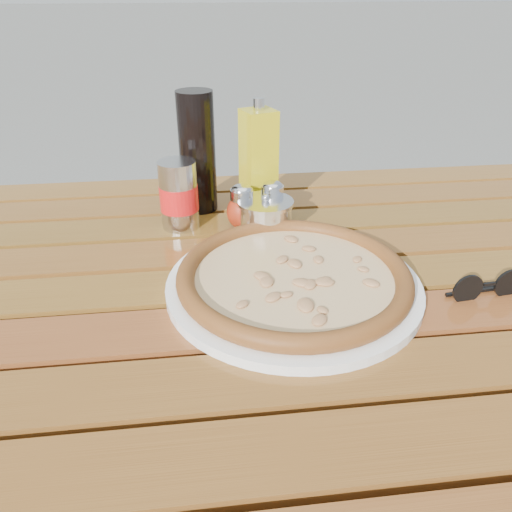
{
  "coord_description": "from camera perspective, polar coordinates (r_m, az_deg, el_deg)",
  "views": [
    {
      "loc": [
        -0.08,
        -0.62,
        1.14
      ],
      "look_at": [
        0.0,
        0.02,
        0.78
      ],
      "focal_mm": 35.0,
      "sensor_mm": 36.0,
      "label": 1
    }
  ],
  "objects": [
    {
      "name": "table",
      "position": [
        0.78,
        0.18,
        -7.56
      ],
      "size": [
        1.4,
        0.9,
        0.75
      ],
      "color": "#321A0B",
      "rests_on": "ground"
    },
    {
      "name": "plate",
      "position": [
        0.71,
        4.28,
        -3.32
      ],
      "size": [
        0.42,
        0.42,
        0.01
      ],
      "primitive_type": "cylinder",
      "rotation": [
        0.0,
        0.0,
        0.17
      ],
      "color": "white",
      "rests_on": "table"
    },
    {
      "name": "pizza",
      "position": [
        0.7,
        4.33,
        -2.24
      ],
      "size": [
        0.35,
        0.35,
        0.03
      ],
      "rotation": [
        0.0,
        0.0,
        0.07
      ],
      "color": "#F9E5B2",
      "rests_on": "plate"
    },
    {
      "name": "pepper_shaker",
      "position": [
        0.88,
        -1.61,
        5.55
      ],
      "size": [
        0.07,
        0.07,
        0.08
      ],
      "rotation": [
        0.0,
        0.0,
        0.35
      ],
      "color": "#A62D13",
      "rests_on": "table"
    },
    {
      "name": "oregano_shaker",
      "position": [
        0.89,
        1.86,
        5.99
      ],
      "size": [
        0.06,
        0.06,
        0.08
      ],
      "rotation": [
        0.0,
        0.0,
        0.09
      ],
      "color": "#3E461C",
      "rests_on": "table"
    },
    {
      "name": "dark_bottle",
      "position": [
        0.94,
        -6.72,
        11.65
      ],
      "size": [
        0.07,
        0.07,
        0.22
      ],
      "primitive_type": "cylinder",
      "rotation": [
        0.0,
        0.0,
        -0.08
      ],
      "color": "black",
      "rests_on": "table"
    },
    {
      "name": "soda_can",
      "position": [
        0.88,
        -8.8,
        6.85
      ],
      "size": [
        0.07,
        0.07,
        0.12
      ],
      "rotation": [
        0.0,
        0.0,
        -0.08
      ],
      "color": "silver",
      "rests_on": "table"
    },
    {
      "name": "olive_oil_cruet",
      "position": [
        0.92,
        0.28,
        10.7
      ],
      "size": [
        0.07,
        0.07,
        0.21
      ],
      "rotation": [
        0.0,
        0.0,
        0.33
      ],
      "color": "gold",
      "rests_on": "table"
    },
    {
      "name": "parmesan_tin",
      "position": [
        0.86,
        1.09,
        4.58
      ],
      "size": [
        0.1,
        0.1,
        0.07
      ],
      "rotation": [
        0.0,
        0.0,
        0.03
      ],
      "color": "silver",
      "rests_on": "table"
    },
    {
      "name": "sunglasses",
      "position": [
        0.76,
        24.88,
        -3.22
      ],
      "size": [
        0.11,
        0.03,
        0.04
      ],
      "rotation": [
        0.0,
        0.0,
        0.1
      ],
      "color": "black",
      "rests_on": "table"
    }
  ]
}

